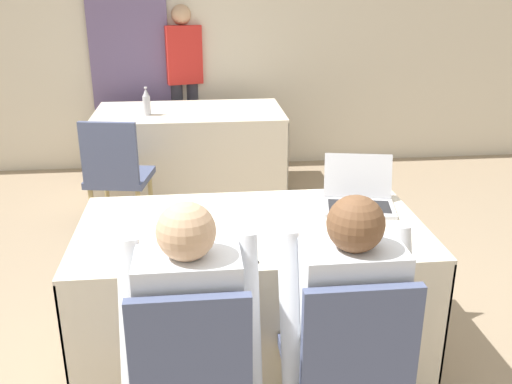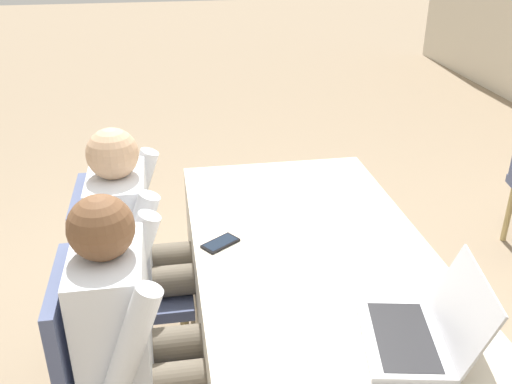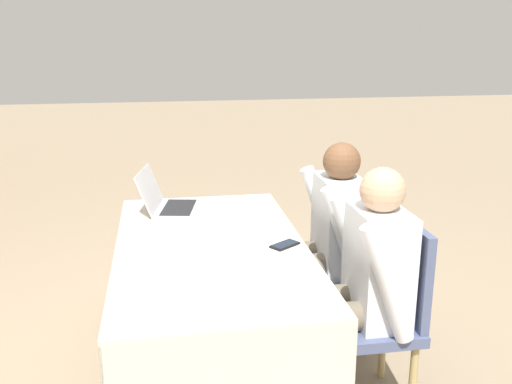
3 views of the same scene
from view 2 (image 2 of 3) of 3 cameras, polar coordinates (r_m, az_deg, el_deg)
name	(u,v)px [view 2 (image 2 of 3)]	position (r m, az deg, el deg)	size (l,w,h in m)	color
conference_table_near	(310,284)	(2.28, 5.47, -9.18)	(1.63, 0.89, 0.74)	beige
laptop	(421,329)	(1.78, 16.14, -13.07)	(0.40, 0.38, 0.23)	#B7B7BC
cell_phone	(220,243)	(2.19, -3.57, -5.13)	(0.14, 0.16, 0.01)	black
paper_beside_laptop	(357,240)	(2.25, 10.11, -4.76)	(0.31, 0.36, 0.00)	white
chair_near_left	(121,277)	(2.51, -13.37, -8.25)	(0.44, 0.44, 0.89)	tan
chair_near_right	(113,374)	(2.06, -14.11, -17.22)	(0.44, 0.44, 0.89)	tan
person_checkered_shirt	(142,242)	(2.42, -11.33, -4.97)	(0.50, 0.52, 1.15)	#665B4C
person_white_shirt	(140,333)	(1.95, -11.55, -13.65)	(0.50, 0.52, 1.15)	#665B4C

